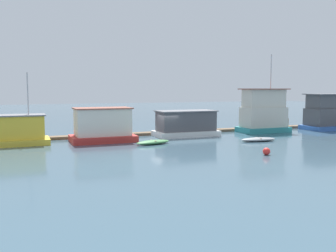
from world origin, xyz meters
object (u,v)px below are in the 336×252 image
(houseboat_blue, at_px, (327,113))
(mooring_post_far_left, at_px, (193,128))
(houseboat_yellow, at_px, (13,131))
(buoy_red, at_px, (266,151))
(houseboat_teal, at_px, (263,112))
(houseboat_white, at_px, (186,124))
(dinghy_grey, at_px, (258,139))
(houseboat_red, at_px, (103,126))
(dinghy_green, at_px, (153,142))
(mooring_post_near_right, at_px, (287,124))

(houseboat_blue, bearing_deg, mooring_post_far_left, 172.92)
(houseboat_yellow, xyz_separation_m, buoy_red, (19.28, -13.67, -1.04))
(houseboat_yellow, relative_size, houseboat_teal, 0.72)
(houseboat_white, height_order, dinghy_grey, houseboat_white)
(buoy_red, bearing_deg, houseboat_white, 93.94)
(mooring_post_far_left, bearing_deg, houseboat_red, -167.00)
(dinghy_green, bearing_deg, mooring_post_far_left, 40.95)
(dinghy_green, bearing_deg, buoy_red, -53.92)
(houseboat_blue, distance_m, mooring_post_far_left, 18.88)
(mooring_post_far_left, xyz_separation_m, buoy_red, (-0.80, -15.49, -0.35))
(houseboat_yellow, bearing_deg, dinghy_green, -19.99)
(dinghy_green, xyz_separation_m, mooring_post_near_right, (21.44, 6.43, 0.51))
(houseboat_red, relative_size, dinghy_grey, 1.64)
(houseboat_red, relative_size, mooring_post_near_right, 4.50)
(mooring_post_near_right, distance_m, mooring_post_far_left, 14.04)
(houseboat_yellow, distance_m, houseboat_white, 18.34)
(houseboat_white, distance_m, mooring_post_far_left, 2.57)
(houseboat_white, relative_size, houseboat_teal, 0.75)
(houseboat_yellow, height_order, dinghy_green, houseboat_yellow)
(mooring_post_far_left, bearing_deg, houseboat_white, -135.10)
(mooring_post_near_right, bearing_deg, dinghy_grey, -141.43)
(dinghy_grey, bearing_deg, houseboat_yellow, 164.08)
(dinghy_green, relative_size, mooring_post_near_right, 2.66)
(houseboat_white, xyz_separation_m, houseboat_blue, (20.43, -0.58, 0.80))
(houseboat_teal, distance_m, houseboat_blue, 9.87)
(dinghy_green, bearing_deg, mooring_post_near_right, 16.68)
(mooring_post_near_right, bearing_deg, dinghy_green, -163.32)
(houseboat_white, height_order, buoy_red, houseboat_white)
(houseboat_blue, bearing_deg, houseboat_yellow, 179.25)
(houseboat_red, xyz_separation_m, mooring_post_near_right, (25.58, 2.66, -0.89))
(houseboat_teal, relative_size, dinghy_green, 2.52)
(houseboat_yellow, height_order, dinghy_grey, houseboat_yellow)
(houseboat_teal, distance_m, dinghy_green, 17.03)
(houseboat_white, height_order, dinghy_green, houseboat_white)
(houseboat_teal, xyz_separation_m, mooring_post_far_left, (-8.83, 1.81, -1.80))
(houseboat_yellow, distance_m, houseboat_teal, 28.93)
(houseboat_white, xyz_separation_m, buoy_red, (0.95, -13.75, -1.07))
(houseboat_teal, height_order, mooring_post_far_left, houseboat_teal)
(mooring_post_far_left, relative_size, buoy_red, 2.15)
(houseboat_yellow, bearing_deg, mooring_post_near_right, 3.05)
(houseboat_red, relative_size, houseboat_blue, 1.03)
(houseboat_white, bearing_deg, dinghy_green, -140.38)
(dinghy_green, bearing_deg, dinghy_grey, -10.91)
(buoy_red, bearing_deg, houseboat_blue, 34.06)
(dinghy_green, xyz_separation_m, mooring_post_far_left, (7.41, 6.43, 0.45))
(houseboat_teal, distance_m, buoy_red, 16.87)
(dinghy_grey, height_order, mooring_post_far_left, mooring_post_far_left)
(houseboat_blue, relative_size, dinghy_green, 1.64)
(houseboat_white, bearing_deg, mooring_post_far_left, 44.90)
(houseboat_yellow, relative_size, houseboat_white, 0.97)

